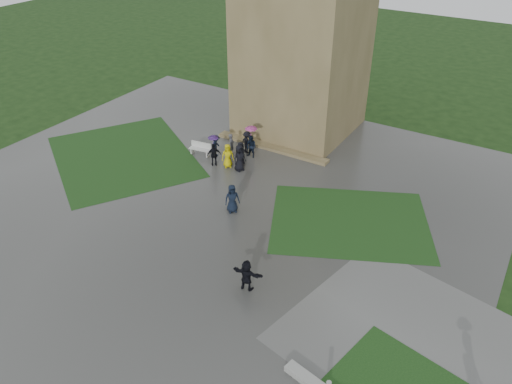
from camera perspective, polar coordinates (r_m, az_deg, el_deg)
The scene contains 10 objects.
ground at distance 29.60m, azimuth -8.55°, elevation -3.17°, with size 120.00×120.00×0.00m, color black.
plaza at distance 30.85m, azimuth -6.23°, elevation -1.34°, with size 34.00×34.00×0.02m, color #373634.
lawn_inset_left at distance 37.19m, azimuth -14.91°, elevation 3.97°, with size 11.00×9.00×0.01m, color #143312.
lawn_inset_right at distance 29.61m, azimuth 10.65°, elevation -3.32°, with size 9.00×7.00×0.01m, color #143312.
tower at distance 37.64m, azimuth 5.60°, elevation 19.88°, with size 8.00×8.00×18.00m, color brown.
tower_plinth at distance 36.96m, azimuth 1.79°, elevation 5.12°, with size 9.00×0.80×0.22m, color brown.
bench at distance 36.21m, azimuth -6.37°, elevation 4.96°, with size 1.64×0.73×0.92m.
visitor_cluster at distance 34.88m, azimuth -2.56°, elevation 4.97°, with size 3.42×3.76×2.45m.
pedestrian_mid at distance 29.51m, azimuth -2.74°, elevation -0.75°, with size 0.88×0.60×1.81m, color black.
pedestrian_near at distance 24.22m, azimuth -1.09°, elevation -9.49°, with size 1.57×0.56×1.69m, color black.
Camera 1 is at (16.22, -18.01, 16.99)m, focal length 35.00 mm.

